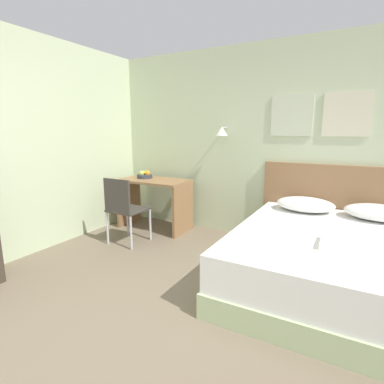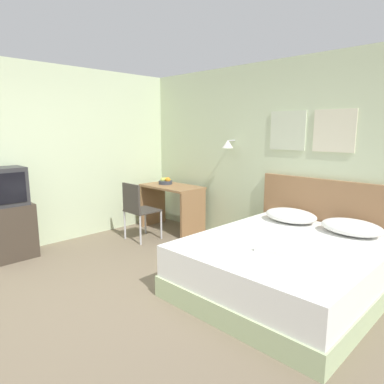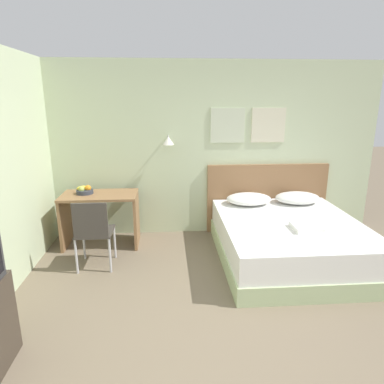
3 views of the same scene
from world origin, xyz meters
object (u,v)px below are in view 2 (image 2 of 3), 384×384
(desk, at_px, (172,200))
(tv_stand, at_px, (10,232))
(pillow_right, at_px, (352,227))
(headboard, at_px, (330,223))
(television, at_px, (5,187))
(pillow_left, at_px, (291,215))
(folded_towel_near_foot, at_px, (278,248))
(fruit_bowl, at_px, (166,181))
(desk_chair, at_px, (137,207))
(bed, at_px, (285,267))

(desk, bearing_deg, tv_stand, -102.34)
(pillow_right, bearing_deg, tv_stand, -144.33)
(headboard, relative_size, television, 3.86)
(pillow_left, height_order, folded_towel_near_foot, pillow_left)
(fruit_bowl, bearing_deg, tv_stand, -97.39)
(desk, relative_size, tv_stand, 1.45)
(desk_chair, height_order, tv_stand, desk_chair)
(folded_towel_near_foot, bearing_deg, bed, 104.49)
(fruit_bowl, distance_m, television, 2.50)
(headboard, bearing_deg, tv_stand, -137.78)
(desk, bearing_deg, pillow_left, 1.77)
(bed, distance_m, pillow_left, 0.92)
(pillow_left, distance_m, desk, 2.20)
(headboard, relative_size, desk_chair, 2.13)
(headboard, distance_m, fruit_bowl, 2.82)
(bed, distance_m, fruit_bowl, 2.93)
(pillow_left, xyz_separation_m, folded_towel_near_foot, (0.46, -1.07, -0.05))
(bed, relative_size, headboard, 1.08)
(desk, height_order, fruit_bowl, fruit_bowl)
(desk_chair, bearing_deg, fruit_bowl, 107.67)
(pillow_left, distance_m, fruit_bowl, 2.41)
(television, bearing_deg, fruit_bowl, 82.68)
(pillow_left, height_order, pillow_right, same)
(folded_towel_near_foot, relative_size, television, 0.66)
(headboard, distance_m, desk, 2.60)
(headboard, relative_size, folded_towel_near_foot, 5.87)
(pillow_right, xyz_separation_m, desk, (-2.95, -0.07, -0.11))
(folded_towel_near_foot, bearing_deg, television, -155.89)
(desk_chair, bearing_deg, bed, 1.62)
(pillow_left, bearing_deg, television, -137.47)
(bed, relative_size, pillow_left, 3.11)
(bed, distance_m, desk, 2.67)
(fruit_bowl, height_order, television, television)
(bed, xyz_separation_m, fruit_bowl, (-2.78, 0.74, 0.55))
(folded_towel_near_foot, relative_size, tv_stand, 0.45)
(bed, height_order, pillow_right, pillow_right)
(headboard, bearing_deg, desk_chair, -155.53)
(pillow_right, relative_size, desk, 0.63)
(pillow_left, xyz_separation_m, tv_stand, (-2.73, -2.50, -0.27))
(pillow_right, height_order, television, television)
(headboard, bearing_deg, television, -137.75)
(desk, bearing_deg, desk_chair, -86.46)
(pillow_right, height_order, desk, desk)
(pillow_left, bearing_deg, fruit_bowl, -179.46)
(headboard, xyz_separation_m, tv_stand, (-3.10, -2.81, -0.18))
(desk, distance_m, tv_stand, 2.49)
(pillow_left, relative_size, television, 1.35)
(pillow_left, relative_size, fruit_bowl, 2.73)
(television, bearing_deg, desk, 77.73)
(bed, relative_size, folded_towel_near_foot, 6.37)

